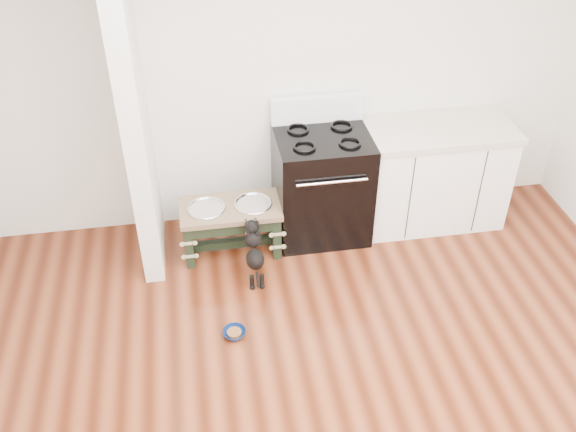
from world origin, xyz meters
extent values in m
plane|color=silver|center=(0.00, 2.50, 1.35)|extent=(5.00, 0.00, 5.00)
plane|color=white|center=(0.00, 0.00, 2.70)|extent=(5.00, 5.00, 0.00)
cube|color=silver|center=(-1.18, 2.10, 1.35)|extent=(0.15, 0.80, 2.70)
cube|color=black|center=(0.25, 2.15, 0.46)|extent=(0.76, 0.65, 0.92)
cube|color=black|center=(0.25, 1.84, 0.40)|extent=(0.58, 0.02, 0.50)
cylinder|color=silver|center=(0.25, 1.80, 0.72)|extent=(0.56, 0.02, 0.02)
cube|color=white|center=(0.25, 2.43, 1.03)|extent=(0.76, 0.08, 0.22)
torus|color=black|center=(0.07, 2.01, 0.93)|extent=(0.18, 0.18, 0.02)
torus|color=black|center=(0.43, 2.01, 0.93)|extent=(0.18, 0.18, 0.02)
torus|color=black|center=(0.07, 2.29, 0.93)|extent=(0.18, 0.18, 0.02)
torus|color=black|center=(0.43, 2.29, 0.93)|extent=(0.18, 0.18, 0.02)
cube|color=white|center=(1.23, 2.18, 0.43)|extent=(1.20, 0.60, 0.86)
cube|color=beige|center=(1.23, 2.18, 0.89)|extent=(1.24, 0.64, 0.05)
cube|color=black|center=(1.23, 1.92, 0.05)|extent=(1.20, 0.06, 0.10)
cube|color=black|center=(-0.89, 2.00, 0.20)|extent=(0.07, 0.39, 0.40)
cube|color=black|center=(-0.18, 2.00, 0.20)|extent=(0.07, 0.39, 0.40)
cube|color=black|center=(-0.53, 1.83, 0.35)|extent=(0.64, 0.03, 0.10)
cube|color=black|center=(-0.53, 2.00, 0.07)|extent=(0.64, 0.07, 0.07)
cube|color=brown|center=(-0.53, 2.00, 0.42)|extent=(0.81, 0.43, 0.04)
cylinder|color=silver|center=(-0.72, 2.00, 0.42)|extent=(0.28, 0.28, 0.05)
cylinder|color=silver|center=(-0.35, 2.00, 0.42)|extent=(0.28, 0.28, 0.05)
torus|color=silver|center=(-0.72, 2.00, 0.45)|extent=(0.31, 0.31, 0.02)
torus|color=silver|center=(-0.35, 2.00, 0.45)|extent=(0.31, 0.31, 0.02)
cylinder|color=black|center=(-0.43, 1.51, 0.06)|extent=(0.04, 0.04, 0.12)
cylinder|color=black|center=(-0.35, 1.51, 0.06)|extent=(0.04, 0.04, 0.12)
sphere|color=black|center=(-0.43, 1.49, 0.01)|extent=(0.04, 0.04, 0.04)
sphere|color=black|center=(-0.35, 1.49, 0.01)|extent=(0.04, 0.04, 0.04)
ellipsoid|color=black|center=(-0.39, 1.58, 0.22)|extent=(0.14, 0.33, 0.29)
sphere|color=black|center=(-0.39, 1.69, 0.34)|extent=(0.13, 0.13, 0.13)
sphere|color=black|center=(-0.39, 1.73, 0.43)|extent=(0.12, 0.12, 0.12)
sphere|color=black|center=(-0.43, 1.80, 0.43)|extent=(0.04, 0.04, 0.04)
sphere|color=black|center=(-0.35, 1.80, 0.43)|extent=(0.04, 0.04, 0.04)
cylinder|color=black|center=(-0.39, 1.46, 0.13)|extent=(0.02, 0.09, 0.11)
torus|color=#F14764|center=(-0.39, 1.71, 0.38)|extent=(0.11, 0.07, 0.10)
imported|color=navy|center=(-0.62, 1.02, 0.03)|extent=(0.19, 0.19, 0.05)
cylinder|color=brown|center=(-0.62, 1.02, 0.03)|extent=(0.11, 0.11, 0.02)
camera|label=1|loc=(-0.76, -2.19, 3.45)|focal=40.00mm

